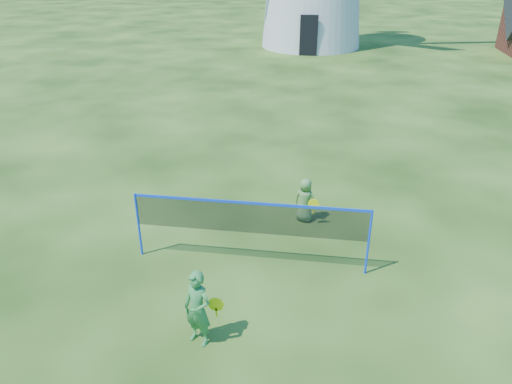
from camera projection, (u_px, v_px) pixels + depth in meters
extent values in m
plane|color=black|center=(244.00, 261.00, 10.78)|extent=(220.00, 220.00, 0.00)
cube|color=black|center=(309.00, 36.00, 30.81)|extent=(1.14, 0.14, 2.51)
cylinder|color=blue|center=(139.00, 225.00, 10.68)|extent=(0.05, 0.05, 1.55)
cylinder|color=blue|center=(368.00, 243.00, 10.03)|extent=(0.05, 0.05, 1.55)
cube|color=black|center=(250.00, 218.00, 10.19)|extent=(5.00, 0.02, 0.70)
cube|color=blue|center=(250.00, 203.00, 10.02)|extent=(5.00, 0.02, 0.06)
imported|color=#33803C|center=(198.00, 309.00, 8.26)|extent=(0.63, 0.54, 1.47)
cylinder|color=#FFF90D|center=(216.00, 304.00, 8.39)|extent=(0.28, 0.02, 0.28)
cube|color=#FFF90D|center=(216.00, 312.00, 8.47)|extent=(0.03, 0.02, 0.20)
imported|color=#538640|center=(305.00, 200.00, 12.16)|extent=(0.65, 0.52, 1.15)
cylinder|color=#FFF90D|center=(314.00, 204.00, 11.93)|extent=(0.28, 0.02, 0.28)
cube|color=#FFF90D|center=(313.00, 210.00, 12.01)|extent=(0.03, 0.02, 0.20)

